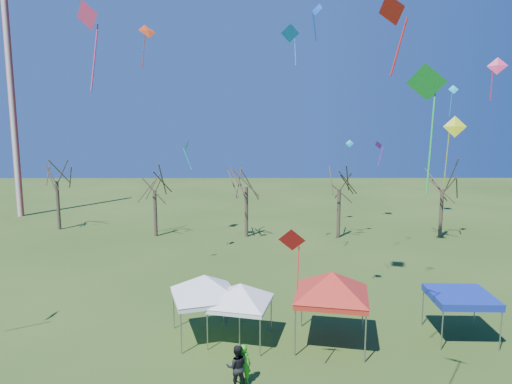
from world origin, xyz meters
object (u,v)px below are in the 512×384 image
Objects in this scene: tree_1 at (154,174)px; tree_3 at (340,171)px; radio_mast at (12,103)px; person_dark at (237,367)px; tent_blue at (461,297)px; tree_2 at (246,169)px; tent_red at (332,277)px; tree_4 at (444,172)px; tent_white_west at (205,279)px; person_green at (243,364)px; tent_white_mid at (240,287)px; tree_0 at (55,164)px.

tree_3 is (16.80, -0.60, 0.29)m from tree_1.
person_dark is at bearing -52.93° from radio_mast.
tree_2 is at bearing 117.95° from tent_blue.
tree_1 is 2.58× the size of tent_blue.
tent_red reaches higher than person_dark.
tree_3 is 9.32m from tree_4.
tent_blue is at bearing -109.73° from tree_4.
tent_white_west is 1.35× the size of tent_blue.
tent_white_west is 2.24× the size of person_dark.
tree_1 reaches higher than person_green.
tent_white_west is at bearing 173.38° from tent_red.
person_dark is at bearing -126.50° from tree_4.
tent_white_mid is (8.45, -20.66, -3.12)m from tree_1.
tree_4 is 4.49× the size of person_dark.
tree_0 is 18.72m from tree_2.
radio_mast is 5.52× the size of tent_red.
person_dark is (-0.04, -3.93, -1.79)m from tent_white_mid.
tree_1 is 28.13m from tent_blue.
tent_red is 6.48m from tent_blue.
person_dark is (-4.31, -3.66, -2.41)m from tent_red.
tree_0 reaches higher than tree_2.
tent_white_mid is 10.63m from tent_blue.
person_green is at bearing -108.95° from tree_3.
tree_4 is 27.75m from tent_white_west.
tent_blue is at bearing -46.89° from tree_1.
tent_blue reaches higher than person_dark.
tree_3 is 2.17× the size of tent_white_mid.
tree_4 is at bearing -12.99° from radio_mast.
tree_4 is at bearing -130.51° from person_dark.
tree_3 is at bearing -2.06° from tree_1.
tree_0 is 1.07× the size of tree_3.
radio_mast is 8.56× the size of tent_blue.
tent_white_mid is at bearing -94.57° from person_dark.
tree_0 is 10.47m from tree_1.
tent_red is (6.00, -0.70, 0.35)m from tent_white_west.
tree_1 is at bearing 178.15° from tree_2.
tent_blue is (12.34, -0.13, -0.88)m from tent_white_west.
radio_mast is 36.04m from tree_3.
person_green is at bearing -140.23° from tent_red.
tent_white_west is 4.98m from person_green.
tree_1 reaches higher than tent_blue.
tree_2 is 4.94× the size of person_green.
tree_1 is 16.81m from tree_3.
tree_4 is at bearing -1.42° from tree_1.
tree_3 is 4.78× the size of person_green.
tree_1 is at bearing 121.28° from tent_red.
tree_0 is 33.38m from person_green.
tree_3 is (26.88, -3.34, -0.41)m from tree_0.
person_dark is (-10.65, -4.23, -1.17)m from tent_blue.
tree_0 is at bearing -59.92° from person_dark.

